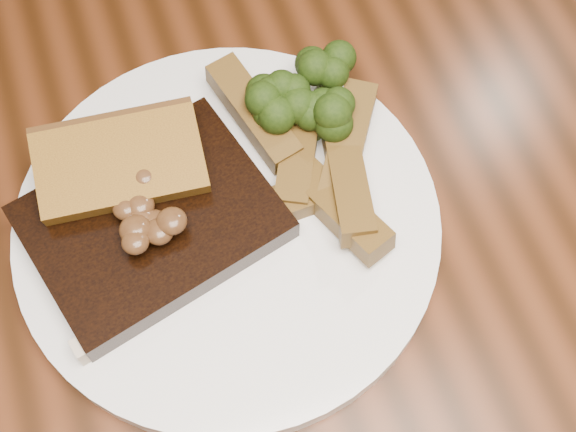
% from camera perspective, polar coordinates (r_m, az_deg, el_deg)
% --- Properties ---
extents(dining_table, '(1.60, 0.90, 0.75)m').
position_cam_1_polar(dining_table, '(0.64, 1.21, -5.03)').
color(dining_table, '#4D230F').
rests_on(dining_table, ground).
extents(plate, '(0.34, 0.34, 0.01)m').
position_cam_1_polar(plate, '(0.55, -4.31, -0.75)').
color(plate, white).
rests_on(plate, dining_table).
extents(steak, '(0.18, 0.15, 0.02)m').
position_cam_1_polar(steak, '(0.54, -9.63, -0.50)').
color(steak, black).
rests_on(steak, plate).
extents(steak_bone, '(0.14, 0.05, 0.02)m').
position_cam_1_polar(steak_bone, '(0.52, -8.08, -5.69)').
color(steak_bone, '#C3B297').
rests_on(steak_bone, plate).
extents(mushroom_pile, '(0.06, 0.06, 0.03)m').
position_cam_1_polar(mushroom_pile, '(0.52, -10.36, 0.94)').
color(mushroom_pile, '#56351B').
rests_on(mushroom_pile, steak).
extents(garlic_bread, '(0.11, 0.07, 0.02)m').
position_cam_1_polar(garlic_bread, '(0.55, -11.41, 2.53)').
color(garlic_bread, '#95671B').
rests_on(garlic_bread, plate).
extents(potato_wedges, '(0.12, 0.12, 0.02)m').
position_cam_1_polar(potato_wedges, '(0.55, 0.45, 3.45)').
color(potato_wedges, brown).
rests_on(potato_wedges, plate).
extents(broccoli_cluster, '(0.07, 0.07, 0.04)m').
position_cam_1_polar(broccoli_cluster, '(0.57, 0.29, 8.00)').
color(broccoli_cluster, '#263C0D').
rests_on(broccoli_cluster, plate).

